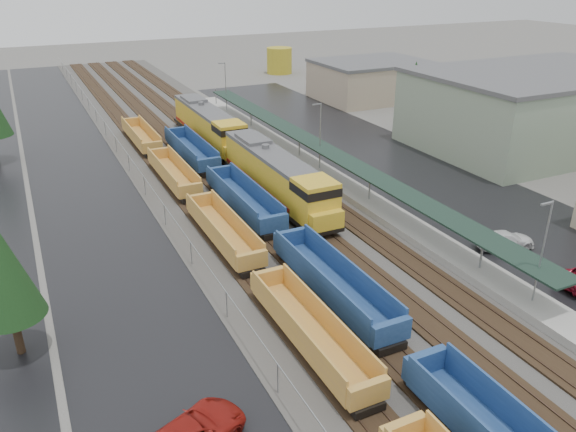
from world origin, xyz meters
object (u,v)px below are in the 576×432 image
Objects in this scene: locomotive_trail at (209,126)px; storage_tank at (279,61)px; well_string_yellow at (260,273)px; well_string_blue at (333,283)px; parked_car_east_c at (505,240)px; locomotive_lead at (278,177)px.

storage_tank is (30.23, 43.62, 0.09)m from locomotive_trail.
well_string_blue reaches higher than well_string_yellow.
parked_car_east_c is at bearing -102.10° from storage_tank.
well_string_blue is 15.35× the size of storage_tank.
storage_tank is at bearing 55.28° from locomotive_trail.
locomotive_trail is 36.06m from well_string_yellow.
locomotive_lead is 4.04× the size of storage_tank.
storage_tank reaches higher than parked_car_east_c.
well_string_yellow reaches higher than parked_car_east_c.
locomotive_trail is 4.45× the size of parked_car_east_c.
parked_car_east_c is at bearing 1.65° from well_string_blue.
parked_car_east_c is (20.67, -3.12, -0.41)m from well_string_yellow.
storage_tank reaches higher than locomotive_lead.
well_string_blue is at bearing 105.57° from parked_car_east_c.
well_string_yellow is (-8.00, -35.13, -1.47)m from locomotive_trail.
locomotive_trail is 4.04× the size of storage_tank.
well_string_yellow is 17.09× the size of storage_tank.
locomotive_lead is 0.24× the size of well_string_yellow.
parked_car_east_c is (-17.56, -81.87, -1.97)m from storage_tank.
storage_tank reaches higher than well_string_blue.
locomotive_lead is 16.30m from well_string_yellow.
locomotive_trail is (0.00, 21.00, 0.00)m from locomotive_lead.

